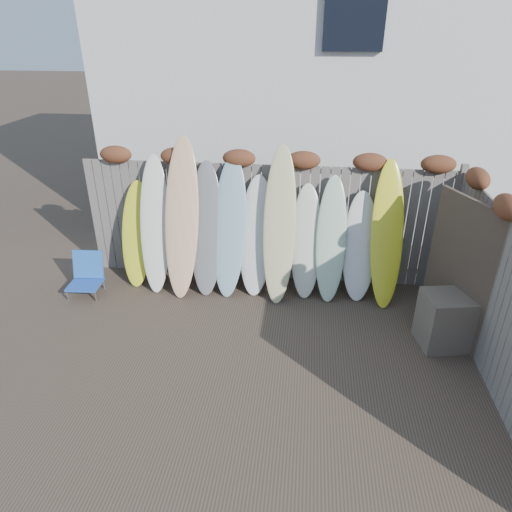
# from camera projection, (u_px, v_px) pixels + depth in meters

# --- Properties ---
(ground) EXTENTS (80.00, 80.00, 0.00)m
(ground) POSITION_uv_depth(u_px,v_px,m) (245.00, 366.00, 5.91)
(ground) COLOR #493A2D
(back_fence) EXTENTS (6.05, 0.28, 2.24)m
(back_fence) POSITION_uv_depth(u_px,v_px,m) (268.00, 214.00, 7.49)
(back_fence) COLOR slate
(back_fence) RESTS_ON ground
(right_fence) EXTENTS (0.28, 4.40, 2.24)m
(right_fence) POSITION_uv_depth(u_px,v_px,m) (502.00, 295.00, 5.30)
(right_fence) COLOR slate
(right_fence) RESTS_ON ground
(house) EXTENTS (8.50, 5.50, 6.33)m
(house) POSITION_uv_depth(u_px,v_px,m) (306.00, 63.00, 10.16)
(house) COLOR silver
(house) RESTS_ON ground
(beach_chair) EXTENTS (0.53, 0.56, 0.67)m
(beach_chair) POSITION_uv_depth(u_px,v_px,m) (87.00, 275.00, 7.45)
(beach_chair) COLOR blue
(beach_chair) RESTS_ON ground
(wooden_crate) EXTENTS (0.75, 0.66, 0.77)m
(wooden_crate) POSITION_uv_depth(u_px,v_px,m) (446.00, 320.00, 6.16)
(wooden_crate) COLOR #483A36
(wooden_crate) RESTS_ON ground
(lattice_panel) EXTENTS (0.56, 1.26, 2.00)m
(lattice_panel) POSITION_uv_depth(u_px,v_px,m) (461.00, 272.00, 6.10)
(lattice_panel) COLOR brown
(lattice_panel) RESTS_ON ground
(surfboard_0) EXTENTS (0.56, 0.64, 1.71)m
(surfboard_0) POSITION_uv_depth(u_px,v_px,m) (137.00, 234.00, 7.54)
(surfboard_0) COLOR yellow
(surfboard_0) RESTS_ON ground
(surfboard_1) EXTENTS (0.54, 0.80, 2.15)m
(surfboard_1) POSITION_uv_depth(u_px,v_px,m) (155.00, 225.00, 7.34)
(surfboard_1) COLOR silver
(surfboard_1) RESTS_ON ground
(surfboard_2) EXTENTS (0.58, 0.88, 2.46)m
(surfboard_2) POSITION_uv_depth(u_px,v_px,m) (182.00, 219.00, 7.16)
(surfboard_2) COLOR #E8A674
(surfboard_2) RESTS_ON ground
(surfboard_3) EXTENTS (0.56, 0.76, 2.08)m
(surfboard_3) POSITION_uv_depth(u_px,v_px,m) (206.00, 229.00, 7.26)
(surfboard_3) COLOR slate
(surfboard_3) RESTS_ON ground
(surfboard_4) EXTENTS (0.59, 0.80, 2.17)m
(surfboard_4) POSITION_uv_depth(u_px,v_px,m) (230.00, 228.00, 7.21)
(surfboard_4) COLOR #89B3C1
(surfboard_4) RESTS_ON ground
(surfboard_5) EXTENTS (0.58, 0.70, 1.88)m
(surfboard_5) POSITION_uv_depth(u_px,v_px,m) (256.00, 236.00, 7.27)
(surfboard_5) COLOR silver
(surfboard_5) RESTS_ON ground
(surfboard_6) EXTENTS (0.51, 0.83, 2.37)m
(surfboard_6) POSITION_uv_depth(u_px,v_px,m) (279.00, 226.00, 7.03)
(surfboard_6) COLOR beige
(surfboard_6) RESTS_ON ground
(surfboard_7) EXTENTS (0.52, 0.66, 1.77)m
(surfboard_7) POSITION_uv_depth(u_px,v_px,m) (306.00, 242.00, 7.22)
(surfboard_7) COLOR silver
(surfboard_7) RESTS_ON ground
(surfboard_8) EXTENTS (0.47, 0.69, 1.92)m
(surfboard_8) POSITION_uv_depth(u_px,v_px,m) (331.00, 240.00, 7.10)
(surfboard_8) COLOR #B6D5B6
(surfboard_8) RESTS_ON ground
(surfboard_9) EXTENTS (0.54, 0.62, 1.69)m
(surfboard_9) POSITION_uv_depth(u_px,v_px,m) (360.00, 247.00, 7.15)
(surfboard_9) COLOR silver
(surfboard_9) RESTS_ON ground
(surfboard_10) EXTENTS (0.55, 0.81, 2.20)m
(surfboard_10) POSITION_uv_depth(u_px,v_px,m) (387.00, 235.00, 6.92)
(surfboard_10) COLOR yellow
(surfboard_10) RESTS_ON ground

